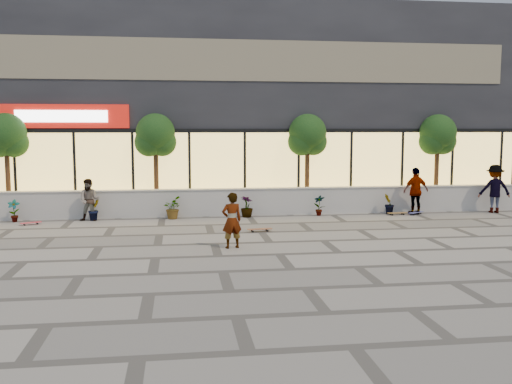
{
  "coord_description": "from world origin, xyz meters",
  "views": [
    {
      "loc": [
        -2.63,
        -14.7,
        3.35
      ],
      "look_at": [
        -0.17,
        3.39,
        1.3
      ],
      "focal_mm": 40.0,
      "sensor_mm": 36.0,
      "label": 1
    }
  ],
  "objects": [
    {
      "name": "shrub_d",
      "position": [
        -0.1,
        6.45,
        0.41
      ],
      "size": [
        0.64,
        0.64,
        0.81
      ],
      "primitive_type": "imported",
      "rotation": [
        0.0,
        0.0,
        2.46
      ],
      "color": "#123915",
      "rests_on": "ground"
    },
    {
      "name": "shrub_c",
      "position": [
        -2.9,
        6.45,
        0.41
      ],
      "size": [
        0.68,
        0.77,
        0.81
      ],
      "primitive_type": "imported",
      "rotation": [
        0.0,
        0.0,
        1.64
      ],
      "color": "#123915",
      "rests_on": "ground"
    },
    {
      "name": "skater_right_near",
      "position": [
        6.52,
        6.3,
        0.92
      ],
      "size": [
        1.13,
        0.62,
        1.83
      ],
      "primitive_type": "imported",
      "rotation": [
        0.0,
        0.0,
        3.31
      ],
      "color": "white",
      "rests_on": "ground"
    },
    {
      "name": "shrub_a",
      "position": [
        -8.5,
        6.45,
        0.41
      ],
      "size": [
        0.43,
        0.29,
        0.81
      ],
      "primitive_type": "imported",
      "color": "#123915",
      "rests_on": "ground"
    },
    {
      "name": "ground",
      "position": [
        0.0,
        0.0,
        0.0
      ],
      "size": [
        80.0,
        80.0,
        0.0
      ],
      "primitive_type": "plane",
      "color": "gray",
      "rests_on": "ground"
    },
    {
      "name": "retail_building",
      "position": [
        -0.0,
        12.49,
        4.25
      ],
      "size": [
        24.0,
        9.17,
        8.5
      ],
      "color": "black",
      "rests_on": "ground"
    },
    {
      "name": "shrub_b",
      "position": [
        -5.7,
        6.45,
        0.41
      ],
      "size": [
        0.57,
        0.57,
        0.81
      ],
      "primitive_type": "imported",
      "rotation": [
        0.0,
        0.0,
        0.82
      ],
      "color": "#123915",
      "rests_on": "ground"
    },
    {
      "name": "skateboard_center",
      "position": [
        -0.05,
        3.39,
        0.08
      ],
      "size": [
        0.83,
        0.32,
        0.1
      ],
      "rotation": [
        0.0,
        0.0,
        0.14
      ],
      "color": "brown",
      "rests_on": "ground"
    },
    {
      "name": "tree_midwest",
      "position": [
        -3.5,
        7.7,
        2.99
      ],
      "size": [
        1.6,
        1.5,
        3.92
      ],
      "color": "#4C2E1B",
      "rests_on": "ground"
    },
    {
      "name": "shrub_e",
      "position": [
        2.7,
        6.45,
        0.41
      ],
      "size": [
        0.46,
        0.35,
        0.81
      ],
      "primitive_type": "imported",
      "rotation": [
        0.0,
        0.0,
        3.28
      ],
      "color": "#123915",
      "rests_on": "ground"
    },
    {
      "name": "skater_left",
      "position": [
        -5.84,
        6.3,
        0.77
      ],
      "size": [
        0.8,
        0.65,
        1.54
      ],
      "primitive_type": "imported",
      "rotation": [
        0.0,
        0.0,
        -0.09
      ],
      "color": "tan",
      "rests_on": "ground"
    },
    {
      "name": "skater_center",
      "position": [
        -1.18,
        0.97,
        0.79
      ],
      "size": [
        0.64,
        0.5,
        1.57
      ],
      "primitive_type": "imported",
      "rotation": [
        0.0,
        0.0,
        3.37
      ],
      "color": "silver",
      "rests_on": "ground"
    },
    {
      "name": "tree_east",
      "position": [
        8.0,
        7.7,
        2.99
      ],
      "size": [
        1.6,
        1.5,
        3.92
      ],
      "color": "#4C2E1B",
      "rests_on": "ground"
    },
    {
      "name": "tree_mideast",
      "position": [
        2.5,
        7.7,
        2.99
      ],
      "size": [
        1.6,
        1.5,
        3.92
      ],
      "color": "#4C2E1B",
      "rests_on": "ground"
    },
    {
      "name": "skater_right_far",
      "position": [
        9.8,
        6.3,
        0.95
      ],
      "size": [
        1.35,
        0.95,
        1.91
      ],
      "primitive_type": "imported",
      "rotation": [
        0.0,
        0.0,
        2.94
      ],
      "color": "maroon",
      "rests_on": "ground"
    },
    {
      "name": "planter_wall",
      "position": [
        0.0,
        7.0,
        0.52
      ],
      "size": [
        22.0,
        0.42,
        1.04
      ],
      "color": "beige",
      "rests_on": "ground"
    },
    {
      "name": "skateboard_left",
      "position": [
        -7.76,
        5.76,
        0.07
      ],
      "size": [
        0.71,
        0.47,
        0.08
      ],
      "rotation": [
        0.0,
        0.0,
        0.46
      ],
      "color": "red",
      "rests_on": "ground"
    },
    {
      "name": "shrub_f",
      "position": [
        5.5,
        6.45,
        0.41
      ],
      "size": [
        0.55,
        0.57,
        0.81
      ],
      "primitive_type": "imported",
      "rotation": [
        0.0,
        0.0,
        4.1
      ],
      "color": "#123915",
      "rests_on": "ground"
    },
    {
      "name": "skateboard_right_far",
      "position": [
        6.5,
        6.2,
        0.08
      ],
      "size": [
        0.78,
        0.62,
        0.1
      ],
      "rotation": [
        0.0,
        0.0,
        0.6
      ],
      "color": "#454780",
      "rests_on": "ground"
    },
    {
      "name": "skateboard_right_near",
      "position": [
        5.74,
        6.19,
        0.08
      ],
      "size": [
        0.8,
        0.28,
        0.09
      ],
      "rotation": [
        0.0,
        0.0,
        0.11
      ],
      "color": "olive",
      "rests_on": "ground"
    },
    {
      "name": "tree_west",
      "position": [
        -9.0,
        7.7,
        2.99
      ],
      "size": [
        1.6,
        1.5,
        3.92
      ],
      "color": "#4C2E1B",
      "rests_on": "ground"
    }
  ]
}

